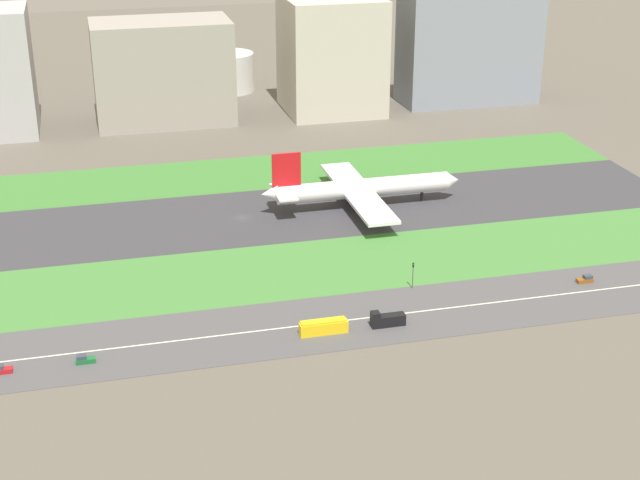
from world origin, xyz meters
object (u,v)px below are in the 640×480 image
office_tower (332,55)px  fuel_tank_west (163,78)px  car_4 (586,279)px  fuel_tank_centre (227,72)px  hangar_building (163,72)px  truck_0 (387,320)px  airliner (359,189)px  cargo_warehouse (469,46)px  bus_0 (323,327)px  car_2 (1,370)px  traffic_light (413,273)px  car_1 (84,360)px

office_tower → fuel_tank_west: office_tower is taller
car_4 → fuel_tank_centre: 234.70m
hangar_building → fuel_tank_west: bearing=85.6°
truck_0 → office_tower: 196.84m
hangar_building → fuel_tank_centre: 57.03m
airliner → cargo_warehouse: 142.39m
bus_0 → car_2: bus_0 is taller
fuel_tank_west → hangar_building: bearing=-94.4°
airliner → fuel_tank_centre: 159.88m
car_2 → hangar_building: 200.77m
car_2 → fuel_tank_west: size_ratio=0.19×
fuel_tank_west → traffic_light: bearing=-78.9°
car_1 → cargo_warehouse: bearing=-131.6°
bus_0 → car_1: bus_0 is taller
car_4 → fuel_tank_west: 243.74m
bus_0 → office_tower: (52.95, 192.00, 22.21)m
office_tower → car_2: bearing=-123.3°
bus_0 → cargo_warehouse: cargo_warehouse is taller
car_2 → fuel_tank_centre: size_ratio=0.18×
car_1 → cargo_warehouse: (170.24, 192.00, 23.72)m
hangar_building → office_tower: 70.90m
car_4 → fuel_tank_centre: size_ratio=0.18×
truck_0 → office_tower: size_ratio=0.17×
truck_0 → car_1: 71.05m
car_2 → office_tower: office_tower is taller
car_4 → fuel_tank_centre: fuel_tank_centre is taller
truck_0 → car_1: (-71.04, 0.00, -0.75)m
traffic_light → hangar_building: 180.86m
fuel_tank_west → office_tower: bearing=-33.8°
car_4 → fuel_tank_centre: bearing=104.6°
airliner → cargo_warehouse: bearing=53.8°
airliner → traffic_light: airliner is taller
fuel_tank_west → bus_0: bearing=-86.5°
office_tower → fuel_tank_west: size_ratio=2.07×
bus_0 → car_2: (-73.13, 0.00, -0.90)m
cargo_warehouse → fuel_tank_centre: 110.73m
cargo_warehouse → fuel_tank_west: bearing=160.8°
car_2 → hangar_building: (55.25, 192.00, 19.82)m
car_1 → office_tower: office_tower is taller
truck_0 → car_1: size_ratio=1.91×
traffic_light → fuel_tank_centre: size_ratio=0.29×
airliner → hangar_building: (-49.51, 114.00, 14.51)m
car_1 → traffic_light: 85.88m
cargo_warehouse → fuel_tank_centre: bearing=155.8°
traffic_light → car_4: bearing=-10.0°
car_4 → truck_0: bearing=-170.3°
airliner → fuel_tank_west: 165.53m
car_2 → car_4: bearing=-176.1°
truck_0 → car_1: truck_0 is taller
car_2 → office_tower: bearing=-123.3°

